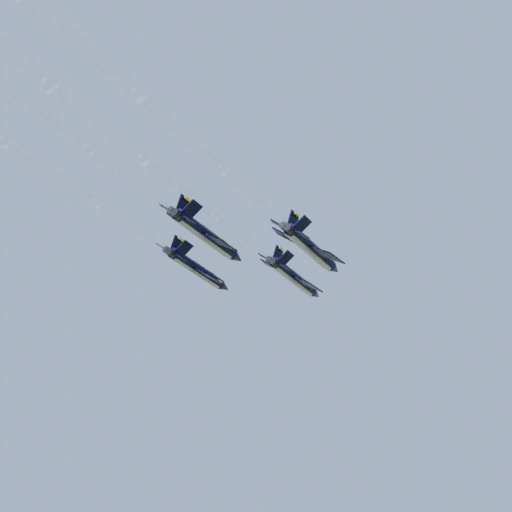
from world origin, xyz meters
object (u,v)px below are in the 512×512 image
(jet_left, at_px, (198,270))
(jet_right, at_px, (312,249))
(jet_slot, at_px, (208,236))
(jet_lead, at_px, (295,278))

(jet_left, bearing_deg, jet_right, 2.88)
(jet_slot, bearing_deg, jet_left, 132.99)
(jet_lead, distance_m, jet_right, 14.78)
(jet_lead, relative_size, jet_left, 1.00)
(jet_lead, distance_m, jet_slot, 23.75)
(jet_lead, bearing_deg, jet_slot, -88.15)
(jet_lead, bearing_deg, jet_right, -49.76)
(jet_lead, distance_m, jet_left, 15.78)
(jet_right, xyz_separation_m, jet_slot, (-11.88, -9.55, 0.00))
(jet_left, height_order, jet_right, same)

